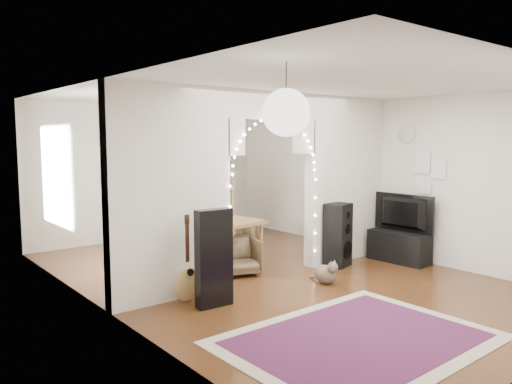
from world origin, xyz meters
TOP-DOWN VIEW (x-y plane):
  - floor at (0.00, 0.00)m, footprint 7.50×7.50m
  - ceiling at (0.00, 0.00)m, footprint 5.00×7.50m
  - wall_back at (0.00, 3.75)m, footprint 5.00×0.02m
  - wall_left at (-2.50, 0.00)m, footprint 0.02×7.50m
  - wall_right at (2.50, 0.00)m, footprint 0.02×7.50m
  - divider_wall at (0.00, 0.00)m, footprint 5.00×0.20m
  - fairy_lights at (0.00, -0.13)m, footprint 1.64×0.04m
  - window at (-2.47, 1.80)m, footprint 0.04×1.20m
  - wall_clock at (2.48, -0.60)m, footprint 0.03×0.31m
  - picture_frames at (2.48, -1.00)m, footprint 0.02×0.50m
  - paper_lantern at (-1.90, -2.40)m, footprint 0.40×0.40m
  - ceiling_fan at (0.00, 2.00)m, footprint 1.10×1.10m
  - area_rug at (-0.85, -2.36)m, footprint 2.69×2.02m
  - guitar_case at (-1.41, -0.60)m, footprint 0.47×0.19m
  - acoustic_guitar at (-1.57, -0.25)m, footprint 0.39×0.18m
  - tabby_cat at (0.34, -0.81)m, footprint 0.27×0.55m
  - floor_speaker at (1.20, -0.25)m, footprint 0.47×0.43m
  - media_console at (2.20, -0.71)m, footprint 0.44×1.01m
  - tv at (2.20, -0.71)m, footprint 0.18×1.08m
  - bookcase at (0.38, 2.47)m, footprint 1.39×0.82m
  - dining_table at (-0.36, 0.70)m, footprint 1.27×0.90m
  - flower_vase at (-0.36, 0.70)m, footprint 0.20×0.20m
  - dining_chair_left at (-0.31, 0.35)m, footprint 0.73×0.74m
  - dining_chair_right at (0.72, 1.85)m, footprint 0.66×0.67m

SIDE VIEW (x-z plane):
  - floor at x=0.00m, z-range 0.00..0.00m
  - area_rug at x=-0.85m, z-range 0.00..0.02m
  - tabby_cat at x=0.34m, z-range -0.03..0.33m
  - media_console at x=2.20m, z-range 0.00..0.50m
  - dining_chair_left at x=-0.31m, z-range 0.00..0.54m
  - dining_chair_right at x=0.72m, z-range 0.00..0.55m
  - acoustic_guitar at x=-1.57m, z-range -0.06..0.87m
  - floor_speaker at x=1.20m, z-range 0.00..1.01m
  - guitar_case at x=-1.41m, z-range 0.00..1.19m
  - dining_table at x=-0.36m, z-range 0.30..1.06m
  - bookcase at x=0.38m, z-range 0.00..1.40m
  - tv at x=2.20m, z-range 0.50..1.12m
  - flower_vase at x=-0.36m, z-range 0.76..0.95m
  - wall_back at x=0.00m, z-range 0.00..2.70m
  - wall_left at x=-2.50m, z-range 0.00..2.70m
  - wall_right at x=2.50m, z-range 0.00..2.70m
  - divider_wall at x=0.00m, z-range 0.07..2.77m
  - window at x=-2.47m, z-range 0.80..2.20m
  - picture_frames at x=2.48m, z-range 1.15..1.85m
  - fairy_lights at x=0.00m, z-range 0.75..2.35m
  - wall_clock at x=2.48m, z-range 1.95..2.25m
  - paper_lantern at x=-1.90m, z-range 2.05..2.45m
  - ceiling_fan at x=0.00m, z-range 2.25..2.55m
  - ceiling at x=0.00m, z-range 2.69..2.71m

